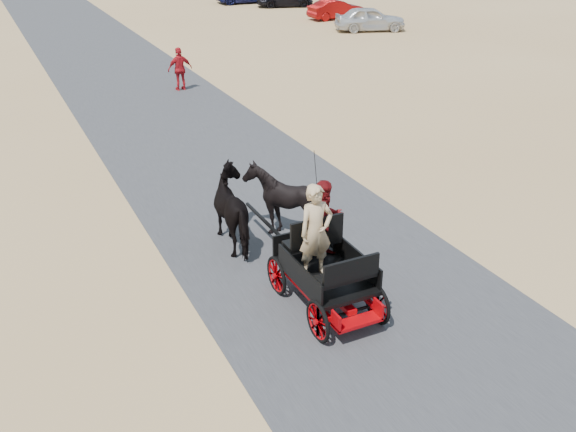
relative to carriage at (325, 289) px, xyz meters
name	(u,v)px	position (x,y,z in m)	size (l,w,h in m)	color
ground	(305,247)	(0.72, 2.21, -0.36)	(140.00, 140.00, 0.00)	tan
road	(305,247)	(0.72, 2.21, -0.35)	(6.00, 140.00, 0.01)	#38383A
carriage	(325,289)	(0.00, 0.00, 0.00)	(1.30, 2.40, 0.72)	black
horse_left	(238,210)	(-0.55, 3.00, 0.49)	(0.91, 2.01, 1.70)	black
horse_right	(283,201)	(0.55, 3.00, 0.49)	(1.37, 1.54, 1.70)	black
driver_man	(316,231)	(-0.20, 0.05, 1.26)	(0.66, 0.43, 1.80)	tan
passenger_woman	(325,219)	(0.30, 0.60, 1.15)	(0.77, 0.60, 1.58)	#660C0F
pedestrian	(180,69)	(2.29, 16.18, 0.50)	(1.01, 0.42, 1.73)	#AE131B
car_a	(370,19)	(16.38, 24.01, 0.34)	(1.65, 4.11, 1.40)	silver
car_b	(336,9)	(16.71, 28.60, 0.25)	(1.29, 3.70, 1.22)	maroon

